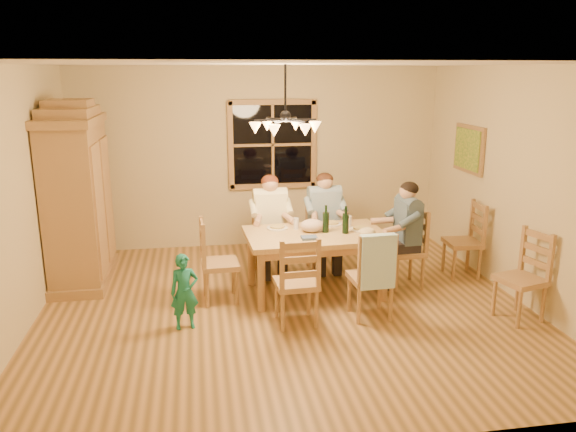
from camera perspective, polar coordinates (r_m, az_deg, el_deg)
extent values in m
plane|color=brown|center=(6.52, -0.25, -9.26)|extent=(5.50, 5.50, 0.00)
cube|color=white|center=(5.96, -0.27, 15.19)|extent=(5.50, 5.00, 0.02)
cube|color=beige|center=(8.54, -2.93, 5.91)|extent=(5.50, 0.02, 2.70)
cube|color=beige|center=(6.29, -25.83, 1.30)|extent=(0.02, 5.00, 2.70)
cube|color=beige|center=(7.07, 22.36, 2.99)|extent=(0.02, 5.00, 2.70)
cube|color=black|center=(8.52, -1.59, 7.26)|extent=(1.20, 0.03, 1.20)
cube|color=#A17747|center=(8.50, -1.57, 7.24)|extent=(1.30, 0.06, 1.30)
cube|color=olive|center=(8.05, 17.92, 6.49)|extent=(0.04, 0.78, 0.64)
cube|color=#1E6B2D|center=(8.03, 17.73, 6.49)|extent=(0.02, 0.68, 0.54)
cylinder|color=black|center=(5.97, -0.27, 12.64)|extent=(0.02, 0.02, 0.53)
sphere|color=black|center=(5.98, -0.27, 10.10)|extent=(0.12, 0.12, 0.12)
cylinder|color=black|center=(6.01, 1.26, 9.74)|extent=(0.34, 0.02, 0.02)
cone|color=#FFB259|center=(6.05, 2.76, 9.00)|extent=(0.13, 0.13, 0.12)
cylinder|color=black|center=(6.13, 0.27, 9.84)|extent=(0.19, 0.31, 0.02)
cone|color=#FFB259|center=(6.29, 0.79, 9.23)|extent=(0.13, 0.13, 0.12)
cylinder|color=black|center=(6.11, -1.23, 9.82)|extent=(0.19, 0.31, 0.02)
cone|color=#FFB259|center=(6.24, -2.14, 9.18)|extent=(0.13, 0.13, 0.12)
cylinder|color=black|center=(5.96, -1.81, 9.70)|extent=(0.34, 0.02, 0.02)
cone|color=#FFB259|center=(5.95, -3.35, 8.90)|extent=(0.13, 0.13, 0.12)
cylinder|color=black|center=(5.84, -0.84, 9.60)|extent=(0.19, 0.31, 0.02)
cone|color=#FFB259|center=(5.70, -1.43, 8.66)|extent=(0.13, 0.13, 0.12)
cylinder|color=black|center=(5.86, 0.73, 9.62)|extent=(0.19, 0.31, 0.02)
cone|color=#FFB259|center=(5.75, 1.77, 8.71)|extent=(0.13, 0.13, 0.12)
cube|color=olive|center=(7.50, -20.55, 1.05)|extent=(0.60, 1.30, 2.00)
cube|color=olive|center=(7.35, -21.29, 9.03)|extent=(0.66, 1.40, 0.10)
cube|color=olive|center=(7.34, -21.36, 9.81)|extent=(0.58, 1.00, 0.12)
cube|color=olive|center=(7.33, -21.43, 10.58)|extent=(0.52, 0.55, 0.10)
cube|color=#A17747|center=(7.13, -18.60, 0.54)|extent=(0.03, 0.55, 1.60)
cube|color=#A17747|center=(7.77, -17.86, 1.71)|extent=(0.03, 0.55, 1.60)
cube|color=olive|center=(7.76, -19.93, -5.71)|extent=(0.66, 1.40, 0.12)
cube|color=#AA804B|center=(6.70, 2.84, -1.97)|extent=(1.69, 1.08, 0.06)
cube|color=#A17747|center=(6.72, 2.83, -2.63)|extent=(1.54, 0.92, 0.10)
cylinder|color=#A17747|center=(6.30, -2.72, -6.71)|extent=(0.09, 0.09, 0.70)
cylinder|color=#A17747|center=(6.67, 9.77, -5.69)|extent=(0.09, 0.09, 0.70)
cylinder|color=#A17747|center=(7.06, -3.77, -4.35)|extent=(0.09, 0.09, 0.70)
cylinder|color=#A17747|center=(7.39, 7.49, -3.57)|extent=(0.09, 0.09, 0.70)
cube|color=#A17747|center=(7.43, -1.80, -2.54)|extent=(0.46, 0.44, 0.06)
cube|color=#A17747|center=(7.35, -1.81, -0.53)|extent=(0.38, 0.07, 0.54)
cube|color=#A17747|center=(7.58, 3.69, -2.21)|extent=(0.46, 0.44, 0.06)
cube|color=#A17747|center=(7.51, 3.72, -0.23)|extent=(0.38, 0.07, 0.54)
cube|color=#A17747|center=(5.98, 0.84, -6.88)|extent=(0.46, 0.44, 0.06)
cube|color=#A17747|center=(5.89, 0.85, -4.43)|extent=(0.38, 0.07, 0.54)
cube|color=#A17747|center=(6.20, 8.36, -6.23)|extent=(0.46, 0.44, 0.06)
cube|color=#A17747|center=(6.11, 8.45, -3.87)|extent=(0.38, 0.07, 0.54)
cube|color=#A17747|center=(6.60, -6.92, -4.87)|extent=(0.44, 0.46, 0.06)
cube|color=#A17747|center=(6.52, -6.99, -2.64)|extent=(0.07, 0.38, 0.54)
cube|color=#A17747|center=(7.15, 11.78, -3.55)|extent=(0.44, 0.46, 0.06)
cube|color=#A17747|center=(7.07, 11.89, -1.47)|extent=(0.07, 0.38, 0.54)
cube|color=#FBF3C2|center=(7.32, -1.82, 0.37)|extent=(0.41, 0.24, 0.52)
cube|color=#262328|center=(7.40, -1.80, -1.95)|extent=(0.40, 0.44, 0.14)
sphere|color=tan|center=(7.24, -1.84, 3.29)|extent=(0.21, 0.21, 0.21)
ellipsoid|color=#592614|center=(7.23, -1.85, 3.52)|extent=(0.22, 0.22, 0.17)
cube|color=teal|center=(7.48, 3.73, 0.66)|extent=(0.41, 0.24, 0.52)
cube|color=#262328|center=(7.56, 3.70, -1.62)|extent=(0.40, 0.44, 0.14)
sphere|color=tan|center=(7.40, 3.78, 3.51)|extent=(0.21, 0.21, 0.21)
ellipsoid|color=#381E11|center=(7.39, 3.79, 3.74)|extent=(0.22, 0.22, 0.17)
cube|color=#45596E|center=(7.04, 11.94, -0.53)|extent=(0.24, 0.41, 0.52)
cube|color=#262328|center=(7.12, 11.81, -2.94)|extent=(0.44, 0.40, 0.14)
sphere|color=tan|center=(6.95, 12.10, 2.50)|extent=(0.21, 0.21, 0.21)
ellipsoid|color=black|center=(6.94, 12.12, 2.74)|extent=(0.22, 0.22, 0.17)
cube|color=#B1DDEF|center=(5.95, 9.07, -4.61)|extent=(0.38, 0.12, 0.58)
cylinder|color=black|center=(6.69, 3.87, -0.28)|extent=(0.08, 0.08, 0.33)
cylinder|color=black|center=(6.67, 5.88, -0.38)|extent=(0.08, 0.08, 0.33)
cylinder|color=white|center=(6.86, -1.10, -1.23)|extent=(0.26, 0.26, 0.02)
cylinder|color=white|center=(7.05, 4.44, -0.83)|extent=(0.26, 0.26, 0.02)
cylinder|color=white|center=(6.86, 7.36, -1.35)|extent=(0.26, 0.26, 0.02)
cylinder|color=silver|center=(6.83, 0.84, -0.76)|extent=(0.06, 0.06, 0.14)
cylinder|color=silver|center=(6.96, 6.22, -0.55)|extent=(0.06, 0.06, 0.14)
ellipsoid|color=#CAB586|center=(6.58, 8.06, -1.65)|extent=(0.20, 0.20, 0.11)
cube|color=#45587F|center=(6.44, 2.18, -2.22)|extent=(0.19, 0.15, 0.03)
ellipsoid|color=tan|center=(6.72, 2.45, -0.97)|extent=(0.28, 0.22, 0.15)
imported|color=#1C7E6D|center=(5.99, -10.47, -7.57)|extent=(0.32, 0.23, 0.81)
cube|color=#A17747|center=(6.57, 22.55, -6.03)|extent=(0.52, 0.53, 0.06)
cube|color=#A17747|center=(6.48, 22.78, -3.80)|extent=(0.14, 0.38, 0.54)
cube|color=#A17747|center=(7.69, 17.30, -2.62)|extent=(0.44, 0.46, 0.06)
cube|color=#A17747|center=(7.61, 17.45, -0.68)|extent=(0.07, 0.38, 0.54)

